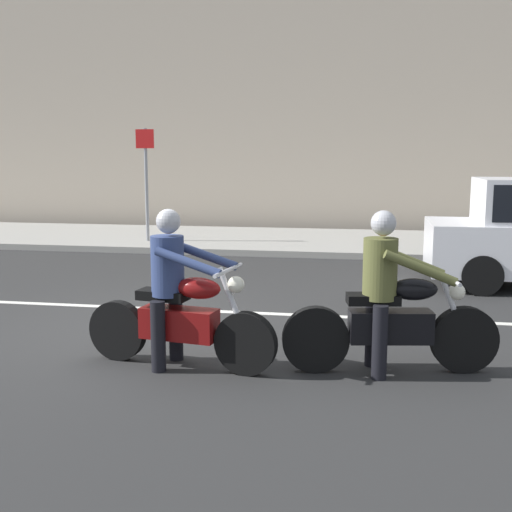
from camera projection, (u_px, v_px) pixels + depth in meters
ground_plane at (147, 326)px, 8.21m from camera, size 80.00×80.00×0.00m
sidewalk_slab at (256, 240)px, 15.98m from camera, size 40.00×4.40×0.14m
building_facade at (276, 20)px, 18.35m from camera, size 40.00×1.40×12.02m
lane_marking_stripe at (176, 310)px, 9.06m from camera, size 18.00×0.14×0.01m
motorcycle_with_rider_denim_blue at (178, 304)px, 6.54m from camera, size 2.09×0.74×1.64m
motorcycle_with_rider_olive at (389, 308)px, 6.37m from camera, size 2.16×0.75×1.65m
street_sign_post at (146, 173)px, 15.08m from camera, size 0.44×0.08×2.66m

